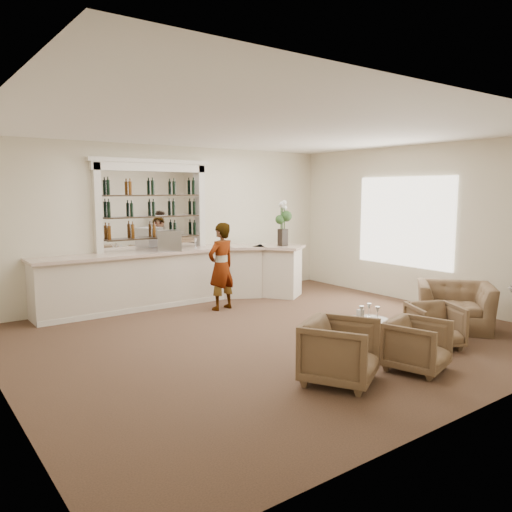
{
  "coord_description": "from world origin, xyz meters",
  "views": [
    {
      "loc": [
        -4.91,
        -6.22,
        2.36
      ],
      "look_at": [
        0.32,
        0.9,
        1.2
      ],
      "focal_mm": 35.0,
      "sensor_mm": 36.0,
      "label": 1
    }
  ],
  "objects_px": {
    "armchair_far": "(454,306)",
    "bar_counter": "(178,277)",
    "armchair_center": "(417,345)",
    "sommelier": "(221,266)",
    "flower_vase": "(283,221)",
    "espresso_machine": "(169,240)",
    "cocktail_table": "(368,336)",
    "armchair_left": "(340,352)",
    "armchair_right": "(435,325)"
  },
  "relations": [
    {
      "from": "bar_counter",
      "to": "sommelier",
      "type": "height_order",
      "value": "sommelier"
    },
    {
      "from": "armchair_far",
      "to": "espresso_machine",
      "type": "xyz_separation_m",
      "value": [
        -3.15,
        4.47,
        0.96
      ]
    },
    {
      "from": "armchair_center",
      "to": "armchair_far",
      "type": "xyz_separation_m",
      "value": [
        2.24,
        0.87,
        0.05
      ]
    },
    {
      "from": "cocktail_table",
      "to": "sommelier",
      "type": "relative_size",
      "value": 0.34
    },
    {
      "from": "armchair_left",
      "to": "armchair_far",
      "type": "height_order",
      "value": "armchair_left"
    },
    {
      "from": "espresso_machine",
      "to": "flower_vase",
      "type": "bearing_deg",
      "value": 9.3
    },
    {
      "from": "armchair_left",
      "to": "cocktail_table",
      "type": "bearing_deg",
      "value": -3.75
    },
    {
      "from": "cocktail_table",
      "to": "armchair_far",
      "type": "relative_size",
      "value": 0.5
    },
    {
      "from": "cocktail_table",
      "to": "armchair_right",
      "type": "relative_size",
      "value": 0.83
    },
    {
      "from": "sommelier",
      "to": "armchair_far",
      "type": "relative_size",
      "value": 1.44
    },
    {
      "from": "cocktail_table",
      "to": "sommelier",
      "type": "xyz_separation_m",
      "value": [
        -0.28,
        3.54,
        0.62
      ]
    },
    {
      "from": "armchair_far",
      "to": "espresso_machine",
      "type": "height_order",
      "value": "espresso_machine"
    },
    {
      "from": "espresso_machine",
      "to": "armchair_left",
      "type": "bearing_deg",
      "value": -67.65
    },
    {
      "from": "cocktail_table",
      "to": "flower_vase",
      "type": "distance_m",
      "value": 4.33
    },
    {
      "from": "cocktail_table",
      "to": "armchair_center",
      "type": "relative_size",
      "value": 0.8
    },
    {
      "from": "armchair_far",
      "to": "bar_counter",
      "type": "bearing_deg",
      "value": 175.12
    },
    {
      "from": "sommelier",
      "to": "armchair_far",
      "type": "distance_m",
      "value": 4.36
    },
    {
      "from": "armchair_far",
      "to": "espresso_machine",
      "type": "distance_m",
      "value": 5.55
    },
    {
      "from": "flower_vase",
      "to": "cocktail_table",
      "type": "bearing_deg",
      "value": -111.5
    },
    {
      "from": "armchair_center",
      "to": "armchair_far",
      "type": "height_order",
      "value": "armchair_far"
    },
    {
      "from": "flower_vase",
      "to": "armchair_right",
      "type": "bearing_deg",
      "value": -96.15
    },
    {
      "from": "armchair_center",
      "to": "espresso_machine",
      "type": "bearing_deg",
      "value": 83.29
    },
    {
      "from": "bar_counter",
      "to": "armchair_center",
      "type": "relative_size",
      "value": 7.67
    },
    {
      "from": "armchair_left",
      "to": "armchair_right",
      "type": "xyz_separation_m",
      "value": [
        2.21,
        0.16,
        -0.07
      ]
    },
    {
      "from": "espresso_machine",
      "to": "flower_vase",
      "type": "relative_size",
      "value": 0.47
    },
    {
      "from": "armchair_left",
      "to": "armchair_center",
      "type": "xyz_separation_m",
      "value": [
        1.13,
        -0.3,
        -0.05
      ]
    },
    {
      "from": "armchair_right",
      "to": "espresso_machine",
      "type": "distance_m",
      "value": 5.37
    },
    {
      "from": "bar_counter",
      "to": "armchair_left",
      "type": "xyz_separation_m",
      "value": [
        -0.4,
        -5.06,
        -0.18
      ]
    },
    {
      "from": "espresso_machine",
      "to": "flower_vase",
      "type": "distance_m",
      "value": 2.55
    },
    {
      "from": "sommelier",
      "to": "flower_vase",
      "type": "bearing_deg",
      "value": 177.05
    },
    {
      "from": "cocktail_table",
      "to": "armchair_right",
      "type": "height_order",
      "value": "armchair_right"
    },
    {
      "from": "armchair_center",
      "to": "armchair_left",
      "type": "bearing_deg",
      "value": 148.59
    },
    {
      "from": "armchair_left",
      "to": "armchair_far",
      "type": "relative_size",
      "value": 0.72
    },
    {
      "from": "armchair_left",
      "to": "espresso_machine",
      "type": "bearing_deg",
      "value": 57.7
    },
    {
      "from": "bar_counter",
      "to": "espresso_machine",
      "type": "xyz_separation_m",
      "value": [
        -0.18,
        -0.01,
        0.77
      ]
    },
    {
      "from": "armchair_center",
      "to": "flower_vase",
      "type": "relative_size",
      "value": 0.75
    },
    {
      "from": "bar_counter",
      "to": "armchair_center",
      "type": "height_order",
      "value": "bar_counter"
    },
    {
      "from": "armchair_right",
      "to": "flower_vase",
      "type": "distance_m",
      "value": 4.44
    },
    {
      "from": "sommelier",
      "to": "armchair_left",
      "type": "bearing_deg",
      "value": 66.86
    },
    {
      "from": "sommelier",
      "to": "flower_vase",
      "type": "relative_size",
      "value": 1.74
    },
    {
      "from": "cocktail_table",
      "to": "flower_vase",
      "type": "relative_size",
      "value": 0.6
    },
    {
      "from": "armchair_left",
      "to": "bar_counter",
      "type": "bearing_deg",
      "value": 55.64
    },
    {
      "from": "armchair_center",
      "to": "armchair_far",
      "type": "bearing_deg",
      "value": 4.96
    },
    {
      "from": "armchair_center",
      "to": "armchair_right",
      "type": "bearing_deg",
      "value": 7.13
    },
    {
      "from": "armchair_center",
      "to": "armchair_right",
      "type": "height_order",
      "value": "armchair_center"
    },
    {
      "from": "bar_counter",
      "to": "flower_vase",
      "type": "bearing_deg",
      "value": -17.02
    },
    {
      "from": "armchair_right",
      "to": "cocktail_table",
      "type": "bearing_deg",
      "value": -173.43
    },
    {
      "from": "armchair_left",
      "to": "sommelier",
      "type": "bearing_deg",
      "value": 48.15
    },
    {
      "from": "bar_counter",
      "to": "espresso_machine",
      "type": "relative_size",
      "value": 12.09
    },
    {
      "from": "cocktail_table",
      "to": "armchair_center",
      "type": "height_order",
      "value": "armchair_center"
    }
  ]
}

